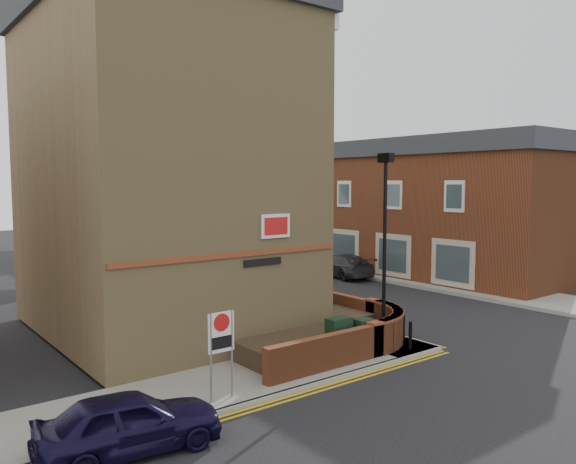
{
  "coord_description": "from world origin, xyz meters",
  "views": [
    {
      "loc": [
        -11.99,
        -11.14,
        5.47
      ],
      "look_at": [
        -0.2,
        4.0,
        3.79
      ],
      "focal_mm": 35.0,
      "sensor_mm": 36.0,
      "label": 1
    }
  ],
  "objects_px": {
    "lamppost": "(384,249)",
    "navy_hatchback": "(129,422)",
    "zone_sign": "(221,339)",
    "silver_car_near": "(288,288)",
    "utility_cabinet_large": "(339,337)"
  },
  "relations": [
    {
      "from": "lamppost",
      "to": "navy_hatchback",
      "type": "bearing_deg",
      "value": -169.73
    },
    {
      "from": "lamppost",
      "to": "zone_sign",
      "type": "xyz_separation_m",
      "value": [
        -6.6,
        -0.7,
        -1.7
      ]
    },
    {
      "from": "zone_sign",
      "to": "navy_hatchback",
      "type": "distance_m",
      "value": 3.12
    },
    {
      "from": "zone_sign",
      "to": "navy_hatchback",
      "type": "xyz_separation_m",
      "value": [
        -2.78,
        -1.0,
        -1.01
      ]
    },
    {
      "from": "silver_car_near",
      "to": "utility_cabinet_large",
      "type": "bearing_deg",
      "value": -99.74
    },
    {
      "from": "utility_cabinet_large",
      "to": "silver_car_near",
      "type": "relative_size",
      "value": 0.29
    },
    {
      "from": "zone_sign",
      "to": "silver_car_near",
      "type": "bearing_deg",
      "value": 44.14
    },
    {
      "from": "zone_sign",
      "to": "silver_car_near",
      "type": "distance_m",
      "value": 12.03
    },
    {
      "from": "lamppost",
      "to": "utility_cabinet_large",
      "type": "xyz_separation_m",
      "value": [
        -1.9,
        0.1,
        -2.62
      ]
    },
    {
      "from": "navy_hatchback",
      "to": "lamppost",
      "type": "bearing_deg",
      "value": -72.13
    },
    {
      "from": "utility_cabinet_large",
      "to": "zone_sign",
      "type": "xyz_separation_m",
      "value": [
        -4.7,
        -0.8,
        0.92
      ]
    },
    {
      "from": "zone_sign",
      "to": "utility_cabinet_large",
      "type": "bearing_deg",
      "value": 9.69
    },
    {
      "from": "lamppost",
      "to": "navy_hatchback",
      "type": "xyz_separation_m",
      "value": [
        -9.38,
        -1.7,
        -2.71
      ]
    },
    {
      "from": "navy_hatchback",
      "to": "silver_car_near",
      "type": "bearing_deg",
      "value": -43.0
    },
    {
      "from": "zone_sign",
      "to": "silver_car_near",
      "type": "xyz_separation_m",
      "value": [
        8.61,
        8.35,
        -0.96
      ]
    }
  ]
}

